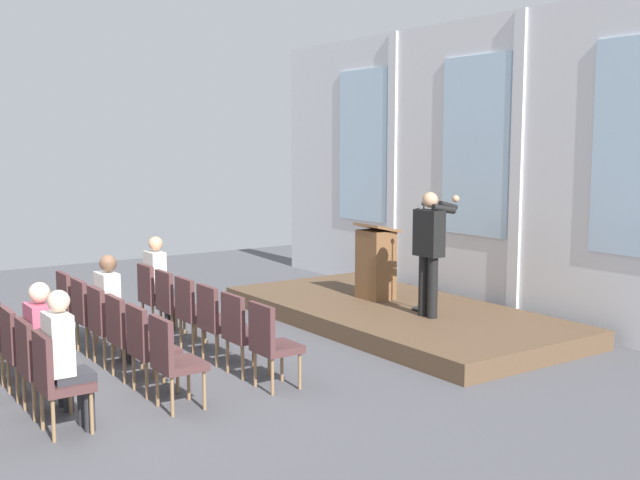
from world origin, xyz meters
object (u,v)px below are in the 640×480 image
chair_r1_c5 (173,357)px  chair_r2_c4 (37,360)px  mic_stand (422,287)px  chair_r0_c3 (216,318)px  chair_r0_c0 (154,293)px  audience_r2_c5 (65,354)px  audience_r0_c0 (159,278)px  chair_r0_c1 (172,301)px  lectern (376,263)px  chair_r1_c4 (148,343)px  chair_r2_c5 (56,377)px  chair_r1_c1 (89,311)px  speaker (430,245)px  chair_r1_c2 (106,321)px  audience_r1_c2 (112,304)px  chair_r2_c3 (21,346)px  chair_r0_c5 (271,340)px  chair_r1_c0 (73,303)px  chair_r0_c2 (193,309)px  chair_r0_c4 (242,329)px  audience_r2_c4 (45,340)px  chair_r1_c3 (126,331)px  chair_r2_c2 (6,334)px

chair_r1_c5 → chair_r2_c4: bearing=-119.4°
mic_stand → chair_r0_c3: (-0.09, -3.22, -0.06)m
chair_r0_c0 → audience_r2_c5: bearing=-34.4°
audience_r0_c0 → chair_r0_c1: bearing=-7.3°
lectern → audience_r0_c0: (-0.97, -3.11, -0.07)m
lectern → chair_r1_c4: 4.59m
audience_r0_c0 → chair_r2_c5: bearing=-36.3°
lectern → audience_r2_c5: (2.19, -5.35, -0.07)m
mic_stand → chair_r1_c1: (-1.36, -4.34, -0.06)m
speaker → chair_r0_c3: size_ratio=1.82×
chair_r2_c4 → chair_r2_c5: bearing=0.0°
chair_r1_c2 → audience_r1_c2: bearing=90.0°
audience_r1_c2 → chair_r2_c3: bearing=-62.3°
mic_stand → chair_r0_c5: bearing=-70.0°
chair_r0_c1 → chair_r0_c5: 2.53m
chair_r1_c0 → chair_r1_c2: 1.27m
mic_stand → chair_r0_c2: 3.30m
chair_r0_c2 → chair_r0_c4: bearing=0.0°
chair_r1_c2 → chair_r0_c1: bearing=119.4°
chair_r0_c3 → chair_r0_c4: bearing=0.0°
mic_stand → audience_r1_c2: bearing=-99.7°
audience_r2_c4 → chair_r2_c5: bearing=-7.4°
speaker → lectern: bearing=172.5°
lectern → chair_r1_c0: 4.43m
chair_r1_c3 → chair_r2_c3: same height
chair_r1_c3 → chair_r2_c5: bearing=-41.6°
mic_stand → chair_r1_c3: 4.34m
chair_r1_c4 → chair_r2_c4: (0.00, -1.12, 0.00)m
chair_r2_c5 → audience_r2_c5: audience_r2_c5 is taller
mic_stand → chair_r1_c4: (0.54, -4.34, -0.06)m
audience_r2_c5 → chair_r0_c2: bearing=131.2°
chair_r0_c5 → audience_r2_c4: bearing=-106.3°
audience_r0_c0 → chair_r1_c3: size_ratio=1.41×
chair_r0_c2 → chair_r2_c3: same height
speaker → chair_r1_c3: size_ratio=1.82×
chair_r1_c2 → chair_r2_c2: size_ratio=1.00×
chair_r1_c5 → speaker: bearing=101.2°
chair_r1_c5 → chair_r2_c2: (-1.90, -1.12, 0.00)m
chair_r1_c4 → chair_r1_c5: (0.63, 0.00, 0.00)m
chair_r1_c2 → lectern: bearing=93.9°
chair_r2_c4 → audience_r2_c4: 0.20m
lectern → chair_r1_c4: (1.56, -4.31, -0.27)m
chair_r0_c3 → chair_r2_c2: (-0.63, -2.25, 0.00)m
chair_r2_c3 → audience_r2_c4: 0.67m
audience_r0_c0 → chair_r0_c4: size_ratio=1.41×
audience_r0_c0 → chair_r1_c1: bearing=-62.3°
chair_r2_c2 → audience_r2_c4: 1.28m
chair_r2_c2 → audience_r2_c5: audience_r2_c5 is taller
chair_r2_c3 → chair_r2_c5: 1.27m
chair_r0_c3 → chair_r1_c5: (1.27, -1.12, 0.00)m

